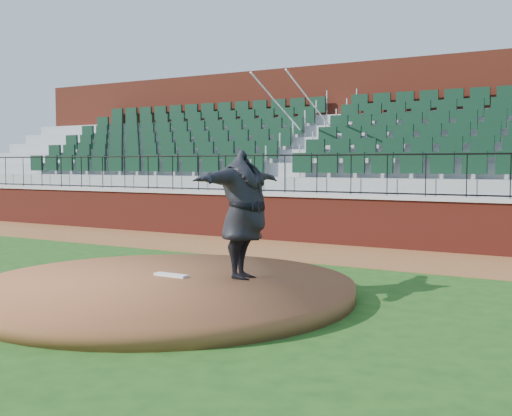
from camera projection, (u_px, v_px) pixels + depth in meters
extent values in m
plane|color=#1D4814|center=(207.00, 297.00, 9.90)|extent=(90.00, 90.00, 0.00)
cube|color=brown|center=(343.00, 254.00, 14.53)|extent=(34.00, 3.20, 0.01)
cube|color=maroon|center=(368.00, 223.00, 15.86)|extent=(34.00, 0.35, 1.20)
cube|color=#B7B7B7|center=(369.00, 197.00, 15.82)|extent=(34.00, 0.45, 0.10)
cube|color=maroon|center=(430.00, 143.00, 20.45)|extent=(34.00, 0.50, 5.50)
cylinder|color=brown|center=(165.00, 289.00, 9.88)|extent=(5.89, 5.89, 0.25)
cube|color=white|center=(171.00, 275.00, 10.29)|extent=(0.61, 0.16, 0.04)
imported|color=black|center=(244.00, 214.00, 10.03)|extent=(0.85, 2.55, 2.04)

